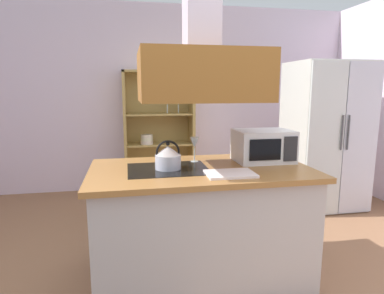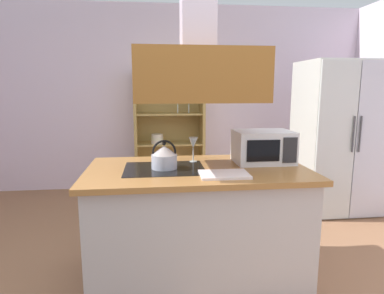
# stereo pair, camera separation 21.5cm
# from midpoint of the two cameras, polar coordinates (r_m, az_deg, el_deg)

# --- Properties ---
(wall_back) EXTENTS (6.00, 0.12, 2.70)m
(wall_back) POSITION_cam_midpoint_polar(r_m,az_deg,el_deg) (5.07, -3.08, 8.34)
(wall_back) COLOR silver
(wall_back) RESTS_ON ground
(kitchen_island) EXTENTS (1.68, 0.95, 0.90)m
(kitchen_island) POSITION_cam_midpoint_polar(r_m,az_deg,el_deg) (2.68, 3.24, -12.92)
(kitchen_island) COLOR #B0ABAA
(kitchen_island) RESTS_ON ground
(range_hood) EXTENTS (0.90, 0.70, 1.30)m
(range_hood) POSITION_cam_midpoint_polar(r_m,az_deg,el_deg) (2.48, 3.54, 14.87)
(range_hood) COLOR #925A24
(refrigerator) EXTENTS (0.90, 0.77, 1.82)m
(refrigerator) POSITION_cam_midpoint_polar(r_m,az_deg,el_deg) (4.46, 24.93, 1.51)
(refrigerator) COLOR beige
(refrigerator) RESTS_ON ground
(dish_cabinet) EXTENTS (1.00, 0.40, 1.75)m
(dish_cabinet) POSITION_cam_midpoint_polar(r_m,az_deg,el_deg) (4.90, -2.69, 1.50)
(dish_cabinet) COLOR #AA8C4A
(dish_cabinet) RESTS_ON ground
(kettle) EXTENTS (0.19, 0.19, 0.22)m
(kettle) POSITION_cam_midpoint_polar(r_m,az_deg,el_deg) (2.49, -2.34, -1.71)
(kettle) COLOR #B0B6C8
(kettle) RESTS_ON kitchen_island
(cutting_board) EXTENTS (0.34, 0.24, 0.02)m
(cutting_board) POSITION_cam_midpoint_polar(r_m,az_deg,el_deg) (2.33, 8.20, -4.71)
(cutting_board) COLOR white
(cutting_board) RESTS_ON kitchen_island
(microwave) EXTENTS (0.46, 0.35, 0.26)m
(microwave) POSITION_cam_midpoint_polar(r_m,az_deg,el_deg) (2.78, 14.29, 0.02)
(microwave) COLOR silver
(microwave) RESTS_ON kitchen_island
(wine_glass_on_counter) EXTENTS (0.08, 0.08, 0.21)m
(wine_glass_on_counter) POSITION_cam_midpoint_polar(r_m,az_deg,el_deg) (2.71, 2.48, 0.55)
(wine_glass_on_counter) COLOR silver
(wine_glass_on_counter) RESTS_ON kitchen_island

